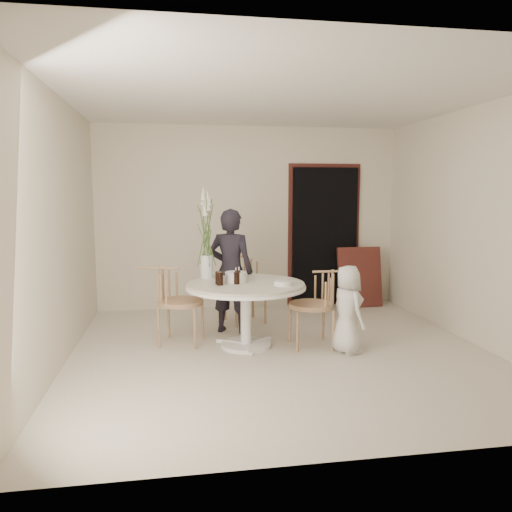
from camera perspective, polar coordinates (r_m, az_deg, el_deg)
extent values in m
plane|color=beige|center=(5.54, 2.88, -10.88)|extent=(4.50, 4.50, 0.00)
plane|color=white|center=(5.36, 3.08, 17.73)|extent=(4.50, 4.50, 0.00)
plane|color=beige|center=(7.49, -0.73, 4.39)|extent=(4.50, 0.00, 4.50)
plane|color=beige|center=(3.13, 11.85, 0.24)|extent=(4.50, 0.00, 4.50)
plane|color=beige|center=(5.28, -21.65, 2.68)|extent=(0.00, 4.50, 4.50)
plane|color=beige|center=(6.17, 23.88, 3.16)|extent=(0.00, 4.50, 4.50)
cube|color=black|center=(7.71, 7.82, 2.17)|extent=(1.00, 0.10, 2.10)
cube|color=#5A241E|center=(7.75, 7.74, 2.64)|extent=(1.12, 0.03, 2.22)
cylinder|color=white|center=(5.71, -1.14, -10.11)|extent=(0.56, 0.56, 0.04)
cylinder|color=white|center=(5.62, -1.15, -6.95)|extent=(0.12, 0.12, 0.65)
cylinder|color=white|center=(5.55, -1.16, -3.54)|extent=(1.33, 1.33, 0.03)
cylinder|color=beige|center=(5.55, -1.16, -3.29)|extent=(1.30, 1.30, 0.04)
cube|color=#5A241E|center=(7.72, 11.77, -2.37)|extent=(0.69, 0.23, 0.91)
cylinder|color=tan|center=(6.45, -2.27, -6.14)|extent=(0.03, 0.03, 0.46)
cylinder|color=tan|center=(6.61, 1.07, -5.81)|extent=(0.03, 0.03, 0.46)
cylinder|color=tan|center=(6.82, -3.55, -5.40)|extent=(0.03, 0.03, 0.46)
cylinder|color=tan|center=(6.97, -0.36, -5.11)|extent=(0.03, 0.03, 0.46)
cylinder|color=tan|center=(6.66, -1.28, -3.49)|extent=(0.51, 0.51, 0.05)
cylinder|color=tan|center=(5.86, 3.90, -7.60)|extent=(0.03, 0.03, 0.45)
cylinder|color=tan|center=(5.48, 4.77, -8.65)|extent=(0.03, 0.03, 0.45)
cylinder|color=tan|center=(5.95, 7.70, -7.41)|extent=(0.03, 0.03, 0.45)
cylinder|color=tan|center=(5.58, 8.83, -8.42)|extent=(0.03, 0.03, 0.45)
cylinder|color=tan|center=(5.65, 6.33, -5.61)|extent=(0.50, 0.50, 0.05)
cylinder|color=tan|center=(5.60, -7.01, -8.27)|extent=(0.03, 0.03, 0.46)
cylinder|color=tan|center=(5.99, -6.13, -7.24)|extent=(0.03, 0.03, 0.46)
cylinder|color=tan|center=(5.70, -11.07, -8.07)|extent=(0.03, 0.03, 0.46)
cylinder|color=tan|center=(6.08, -9.94, -7.07)|extent=(0.03, 0.03, 0.46)
cylinder|color=tan|center=(5.78, -8.59, -5.24)|extent=(0.51, 0.51, 0.05)
imported|color=black|center=(6.13, -2.90, -1.74)|extent=(0.66, 0.57, 1.53)
imported|color=silver|center=(5.48, 10.44, -6.03)|extent=(0.41, 0.53, 0.96)
cylinder|color=silver|center=(5.57, -2.32, -2.42)|extent=(0.24, 0.24, 0.12)
cylinder|color=beige|center=(5.56, -2.32, -1.58)|extent=(0.01, 0.01, 0.05)
cylinder|color=beige|center=(5.59, -1.96, -1.52)|extent=(0.01, 0.01, 0.05)
cylinder|color=black|center=(5.46, -4.34, -2.53)|extent=(0.07, 0.07, 0.14)
cylinder|color=black|center=(5.46, -2.21, -2.53)|extent=(0.08, 0.08, 0.14)
cylinder|color=black|center=(5.39, -4.13, -2.61)|extent=(0.08, 0.08, 0.14)
cylinder|color=black|center=(5.53, -2.11, -2.38)|extent=(0.08, 0.08, 0.14)
cylinder|color=white|center=(5.40, 3.12, -3.11)|extent=(0.20, 0.20, 0.05)
cylinder|color=silver|center=(5.84, -5.65, -1.24)|extent=(0.15, 0.15, 0.27)
cylinder|color=#41632A|center=(5.81, -5.43, 2.10)|extent=(0.01, 0.01, 0.68)
cone|color=beige|center=(5.79, -5.47, 5.45)|extent=(0.07, 0.07, 0.17)
cylinder|color=#41632A|center=(5.83, -5.62, 2.40)|extent=(0.01, 0.01, 0.74)
cone|color=beige|center=(5.81, -5.67, 6.03)|extent=(0.07, 0.07, 0.17)
cylinder|color=#41632A|center=(5.82, -5.87, 2.68)|extent=(0.01, 0.01, 0.80)
cone|color=beige|center=(5.80, -5.92, 6.60)|extent=(0.07, 0.07, 0.17)
cylinder|color=#41632A|center=(5.79, -5.99, 2.94)|extent=(0.01, 0.01, 0.85)
cone|color=beige|center=(5.78, -6.05, 7.17)|extent=(0.07, 0.07, 0.17)
cylinder|color=#41632A|center=(5.78, -5.88, 2.06)|extent=(0.01, 0.01, 0.68)
cone|color=beige|center=(5.76, -5.93, 5.43)|extent=(0.07, 0.07, 0.17)
cylinder|color=#41632A|center=(5.77, -5.65, 2.35)|extent=(0.01, 0.01, 0.74)
cone|color=beige|center=(5.75, -5.69, 6.01)|extent=(0.07, 0.07, 0.17)
cylinder|color=#41632A|center=(5.78, -5.45, 2.65)|extent=(0.01, 0.01, 0.80)
cone|color=beige|center=(5.76, -5.50, 6.60)|extent=(0.07, 0.07, 0.17)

